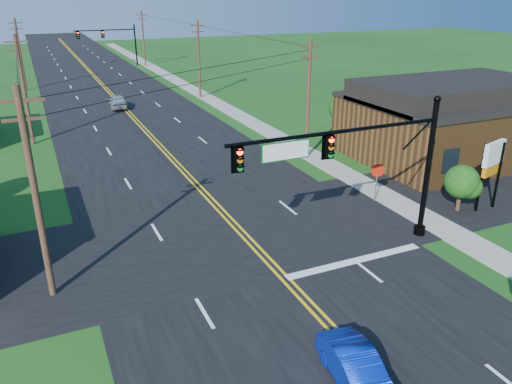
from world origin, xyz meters
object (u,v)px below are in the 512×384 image
signal_mast_far (109,39)px  blue_car (357,371)px  stop_sign (377,174)px  signal_mast_main (356,161)px

signal_mast_far → blue_car: size_ratio=2.85×
signal_mast_far → stop_sign: 67.56m
signal_mast_far → blue_car: 80.12m
signal_mast_main → blue_car: signal_mast_main is taller
blue_car → stop_sign: bearing=58.1°
signal_mast_far → stop_sign: signal_mast_far is taller
signal_mast_far → signal_mast_main: bearing=-90.1°
signal_mast_far → blue_car: bearing=-93.7°
signal_mast_main → stop_sign: size_ratio=4.50×
blue_car → stop_sign: size_ratio=1.54×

